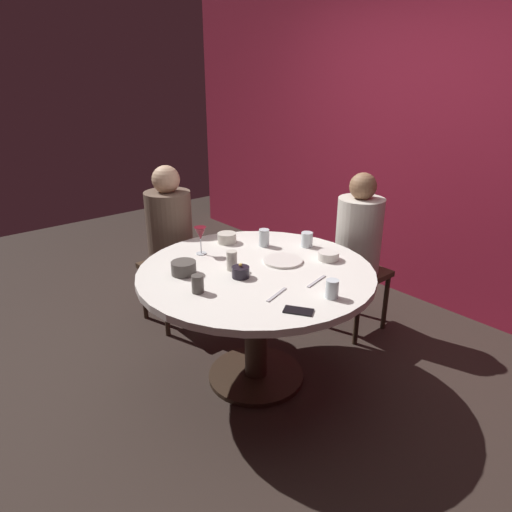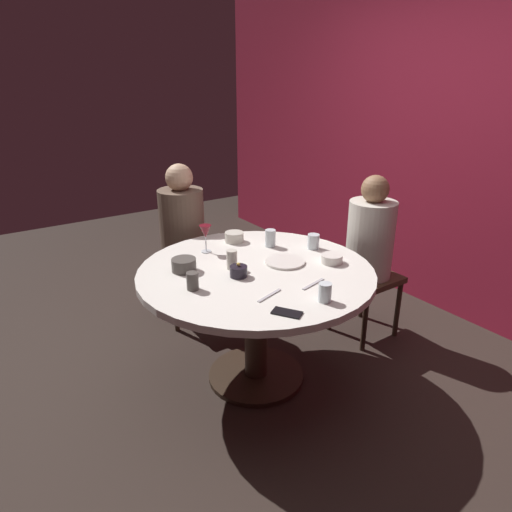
{
  "view_description": "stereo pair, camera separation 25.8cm",
  "coord_description": "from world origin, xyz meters",
  "px_view_note": "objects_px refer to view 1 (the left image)",
  "views": [
    {
      "loc": [
        1.82,
        -1.56,
        1.79
      ],
      "look_at": [
        0.0,
        0.0,
        0.83
      ],
      "focal_mm": 31.81,
      "sensor_mm": 36.0,
      "label": 1
    },
    {
      "loc": [
        1.98,
        -1.35,
        1.79
      ],
      "look_at": [
        0.0,
        0.0,
        0.83
      ],
      "focal_mm": 31.81,
      "sensor_mm": 36.0,
      "label": 2
    }
  ],
  "objects_px": {
    "candle_holder": "(241,272)",
    "bowl_salad_center": "(184,268)",
    "bowl_serving_large": "(227,238)",
    "bowl_small_white": "(328,256)",
    "dinner_plate": "(283,261)",
    "cup_center_front": "(332,289)",
    "cup_by_left_diner": "(307,239)",
    "dining_table": "(256,292)",
    "seated_diner_back": "(359,237)",
    "wine_glass": "(200,234)",
    "cup_by_right_diner": "(232,261)",
    "cup_far_edge": "(198,284)",
    "seated_diner_left": "(170,230)",
    "cup_near_candle": "(264,238)",
    "cell_phone": "(298,311)"
  },
  "relations": [
    {
      "from": "candle_holder",
      "to": "bowl_salad_center",
      "type": "relative_size",
      "value": 0.7
    },
    {
      "from": "seated_diner_back",
      "to": "cup_far_edge",
      "type": "relative_size",
      "value": 12.46
    },
    {
      "from": "cup_center_front",
      "to": "seated_diner_back",
      "type": "bearing_deg",
      "value": 120.06
    },
    {
      "from": "seated_diner_left",
      "to": "cup_far_edge",
      "type": "distance_m",
      "value": 1.09
    },
    {
      "from": "cell_phone",
      "to": "candle_holder",
      "type": "bearing_deg",
      "value": 52.83
    },
    {
      "from": "dining_table",
      "to": "seated_diner_back",
      "type": "relative_size",
      "value": 1.15
    },
    {
      "from": "candle_holder",
      "to": "bowl_serving_large",
      "type": "relative_size",
      "value": 0.78
    },
    {
      "from": "dinner_plate",
      "to": "cup_center_front",
      "type": "relative_size",
      "value": 2.46
    },
    {
      "from": "wine_glass",
      "to": "bowl_serving_large",
      "type": "distance_m",
      "value": 0.27
    },
    {
      "from": "candle_holder",
      "to": "cell_phone",
      "type": "height_order",
      "value": "candle_holder"
    },
    {
      "from": "bowl_serving_large",
      "to": "cup_by_right_diner",
      "type": "xyz_separation_m",
      "value": [
        0.38,
        -0.25,
        0.02
      ]
    },
    {
      "from": "cup_near_candle",
      "to": "cup_far_edge",
      "type": "xyz_separation_m",
      "value": [
        0.29,
        -0.71,
        -0.01
      ]
    },
    {
      "from": "seated_diner_left",
      "to": "seated_diner_back",
      "type": "relative_size",
      "value": 1.02
    },
    {
      "from": "candle_holder",
      "to": "bowl_serving_large",
      "type": "xyz_separation_m",
      "value": [
        -0.49,
        0.28,
        0.0
      ]
    },
    {
      "from": "seated_diner_back",
      "to": "cup_near_candle",
      "type": "distance_m",
      "value": 0.72
    },
    {
      "from": "bowl_serving_large",
      "to": "bowl_small_white",
      "type": "bearing_deg",
      "value": 23.89
    },
    {
      "from": "cup_center_front",
      "to": "bowl_salad_center",
      "type": "bearing_deg",
      "value": -150.91
    },
    {
      "from": "bowl_small_white",
      "to": "cup_by_left_diner",
      "type": "bearing_deg",
      "value": 164.57
    },
    {
      "from": "cell_phone",
      "to": "dinner_plate",
      "type": "bearing_deg",
      "value": 20.45
    },
    {
      "from": "cell_phone",
      "to": "bowl_serving_large",
      "type": "bearing_deg",
      "value": 39.39
    },
    {
      "from": "bowl_serving_large",
      "to": "seated_diner_back",
      "type": "bearing_deg",
      "value": 60.5
    },
    {
      "from": "dining_table",
      "to": "cup_near_candle",
      "type": "xyz_separation_m",
      "value": [
        -0.25,
        0.29,
        0.21
      ]
    },
    {
      "from": "bowl_serving_large",
      "to": "bowl_small_white",
      "type": "relative_size",
      "value": 0.99
    },
    {
      "from": "dining_table",
      "to": "cup_by_right_diner",
      "type": "distance_m",
      "value": 0.25
    },
    {
      "from": "seated_diner_back",
      "to": "dinner_plate",
      "type": "relative_size",
      "value": 4.99
    },
    {
      "from": "dining_table",
      "to": "cup_by_left_diner",
      "type": "height_order",
      "value": "cup_by_left_diner"
    },
    {
      "from": "wine_glass",
      "to": "cup_center_front",
      "type": "height_order",
      "value": "wine_glass"
    },
    {
      "from": "dinner_plate",
      "to": "cup_far_edge",
      "type": "bearing_deg",
      "value": -88.89
    },
    {
      "from": "dinner_plate",
      "to": "bowl_small_white",
      "type": "distance_m",
      "value": 0.28
    },
    {
      "from": "wine_glass",
      "to": "cup_by_right_diner",
      "type": "xyz_separation_m",
      "value": [
        0.32,
        -0.01,
        -0.07
      ]
    },
    {
      "from": "dining_table",
      "to": "cup_center_front",
      "type": "distance_m",
      "value": 0.56
    },
    {
      "from": "dining_table",
      "to": "dinner_plate",
      "type": "xyz_separation_m",
      "value": [
        0.02,
        0.19,
        0.16
      ]
    },
    {
      "from": "cup_by_left_diner",
      "to": "cup_by_right_diner",
      "type": "height_order",
      "value": "cup_by_right_diner"
    },
    {
      "from": "seated_diner_back",
      "to": "cup_center_front",
      "type": "distance_m",
      "value": 1.04
    },
    {
      "from": "bowl_serving_large",
      "to": "cup_by_right_diner",
      "type": "bearing_deg",
      "value": -33.55
    },
    {
      "from": "cup_near_candle",
      "to": "cup_center_front",
      "type": "bearing_deg",
      "value": -16.72
    },
    {
      "from": "dinner_plate",
      "to": "bowl_small_white",
      "type": "xyz_separation_m",
      "value": [
        0.16,
        0.23,
        0.02
      ]
    },
    {
      "from": "seated_diner_back",
      "to": "wine_glass",
      "type": "xyz_separation_m",
      "value": [
        -0.4,
        -1.06,
        0.15
      ]
    },
    {
      "from": "dining_table",
      "to": "cell_phone",
      "type": "distance_m",
      "value": 0.57
    },
    {
      "from": "cell_phone",
      "to": "wine_glass",
      "type": "bearing_deg",
      "value": 52.96
    },
    {
      "from": "dinner_plate",
      "to": "cup_by_right_diner",
      "type": "relative_size",
      "value": 2.1
    },
    {
      "from": "cell_phone",
      "to": "cup_near_candle",
      "type": "distance_m",
      "value": 0.9
    },
    {
      "from": "candle_holder",
      "to": "bowl_salad_center",
      "type": "distance_m",
      "value": 0.32
    },
    {
      "from": "dinner_plate",
      "to": "cup_by_left_diner",
      "type": "distance_m",
      "value": 0.31
    },
    {
      "from": "wine_glass",
      "to": "cup_near_candle",
      "type": "bearing_deg",
      "value": 69.21
    },
    {
      "from": "bowl_salad_center",
      "to": "dining_table",
      "type": "bearing_deg",
      "value": 59.38
    },
    {
      "from": "seated_diner_back",
      "to": "wine_glass",
      "type": "bearing_deg",
      "value": -20.71
    },
    {
      "from": "dining_table",
      "to": "cell_phone",
      "type": "relative_size",
      "value": 9.74
    },
    {
      "from": "dinner_plate",
      "to": "bowl_salad_center",
      "type": "xyz_separation_m",
      "value": [
        -0.23,
        -0.55,
        0.03
      ]
    },
    {
      "from": "seated_diner_back",
      "to": "bowl_small_white",
      "type": "relative_size",
      "value": 9.32
    }
  ]
}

